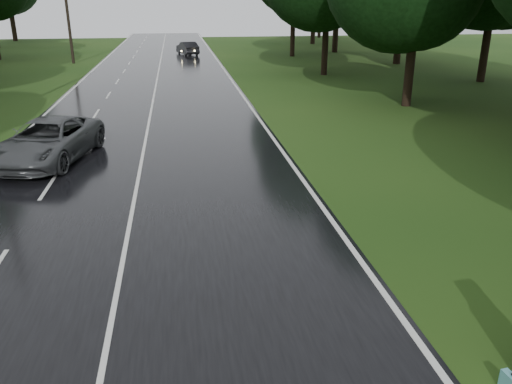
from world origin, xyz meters
TOP-DOWN VIEW (x-y plane):
  - ground at (0.00, 0.00)m, footprint 160.00×160.00m
  - road at (0.00, 20.00)m, footprint 12.00×140.00m
  - lane_center at (0.00, 20.00)m, footprint 0.12×140.00m
  - grey_car at (-3.57, 11.19)m, footprint 3.97×6.33m
  - far_car at (2.93, 51.44)m, footprint 2.61×4.60m
  - utility_pole_far at (-8.50, 45.05)m, footprint 1.80×0.28m
  - tree_right_d at (15.15, 19.78)m, footprint 7.83×7.83m
  - tree_right_e at (13.88, 33.47)m, footprint 8.91×8.91m
  - tree_right_f at (14.40, 48.31)m, footprint 10.40×10.40m

SIDE VIEW (x-z plane):
  - ground at x=0.00m, z-range 0.00..0.00m
  - utility_pole_far at x=-8.50m, z-range -5.27..5.27m
  - tree_right_d at x=15.15m, z-range -6.12..6.12m
  - tree_right_e at x=13.88m, z-range -6.96..6.96m
  - tree_right_f at x=14.40m, z-range -8.12..8.12m
  - road at x=0.00m, z-range 0.00..0.04m
  - lane_center at x=0.00m, z-range 0.04..0.05m
  - far_car at x=2.93m, z-range 0.04..1.47m
  - grey_car at x=-3.57m, z-range 0.04..1.67m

